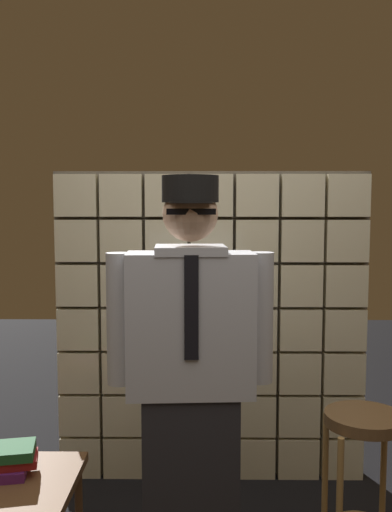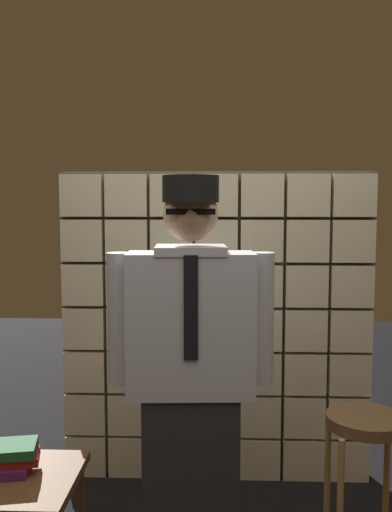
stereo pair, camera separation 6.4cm
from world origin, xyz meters
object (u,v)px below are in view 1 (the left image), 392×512
(side_table, at_px, (14,493))
(bar_stool, at_px, (364,456))
(book_stack, at_px, (7,460))
(standing_person, at_px, (190,377))
(coffee_mug, at_px, (0,465))

(side_table, bearing_deg, bar_stool, 3.78)
(side_table, bearing_deg, book_stack, 134.17)
(standing_person, relative_size, coffee_mug, 13.86)
(standing_person, height_order, book_stack, standing_person)
(side_table, relative_size, coffee_mug, 4.13)
(side_table, height_order, coffee_mug, coffee_mug)
(standing_person, xyz_separation_m, book_stack, (-0.77, -0.02, -0.36))
(bar_stool, xyz_separation_m, coffee_mug, (-1.55, -0.07, -0.01))
(bar_stool, height_order, side_table, bar_stool)
(bar_stool, relative_size, book_stack, 2.69)
(book_stack, bearing_deg, side_table, -45.83)
(standing_person, bearing_deg, book_stack, 178.35)
(standing_person, bearing_deg, side_table, -178.75)
(standing_person, distance_m, coffee_mug, 0.88)
(side_table, relative_size, book_stack, 1.90)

